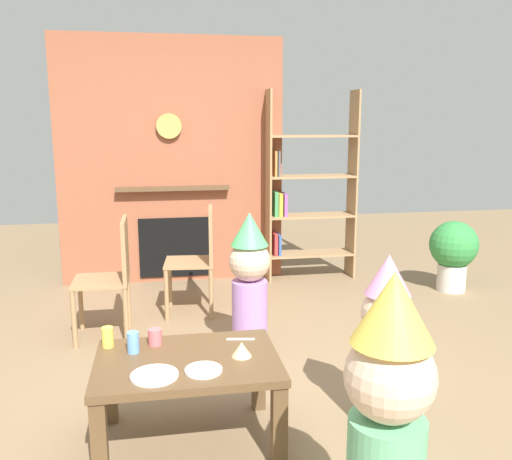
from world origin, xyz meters
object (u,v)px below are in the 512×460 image
coffee_table (188,373)px  child_by_the_chairs (250,282)px  paper_cup_near_right (108,337)px  paper_cup_near_left (133,342)px  child_in_pink (385,338)px  potted_plant_tall (453,250)px  paper_plate_front (204,370)px  paper_cup_center (155,337)px  child_with_cone_hat (388,421)px  paper_plate_rear (154,375)px  birthday_cake_slice (242,349)px  dining_chair_left (113,271)px  dining_chair_middle (200,254)px  bookshelf (305,194)px

coffee_table → child_by_the_chairs: 1.08m
paper_cup_near_right → paper_cup_near_left: bearing=-36.1°
coffee_table → child_in_pink: child_in_pink is taller
paper_cup_near_left → potted_plant_tall: bearing=34.4°
paper_cup_near_left → paper_plate_front: (0.33, -0.27, -0.05)m
paper_cup_near_right → paper_plate_front: size_ratio=0.60×
paper_cup_center → potted_plant_tall: 3.36m
paper_cup_near_right → paper_cup_center: bearing=-3.7°
coffee_table → child_with_cone_hat: size_ratio=0.80×
child_in_pink → child_by_the_chairs: (-0.55, 1.00, 0.03)m
paper_cup_near_left → child_by_the_chairs: 1.12m
paper_plate_rear → birthday_cake_slice: birthday_cake_slice is taller
paper_cup_center → birthday_cake_slice: bearing=-27.4°
coffee_table → paper_cup_near_right: 0.47m
paper_plate_rear → dining_chair_left: dining_chair_left is taller
dining_chair_left → dining_chair_middle: size_ratio=1.00×
paper_cup_center → paper_plate_rear: bearing=-90.4°
paper_plate_front → dining_chair_middle: bearing=86.1°
bookshelf → paper_cup_center: bearing=-120.1°
paper_cup_near_right → paper_plate_front: bearing=-38.5°
bookshelf → paper_cup_near_right: bookshelf is taller
bookshelf → child_by_the_chairs: (-0.86, -1.81, -0.34)m
child_by_the_chairs → paper_cup_near_left: bearing=-15.0°
child_in_pink → dining_chair_middle: (-0.81, 1.94, 0.01)m
paper_cup_near_right → dining_chair_left: bearing=93.1°
bookshelf → paper_plate_rear: bearing=-116.9°
coffee_table → paper_plate_rear: bearing=-133.2°
paper_plate_rear → potted_plant_tall: 3.58m
birthday_cake_slice → dining_chair_middle: bearing=91.9°
paper_cup_near_left → potted_plant_tall: potted_plant_tall is taller
paper_cup_center → paper_plate_front: size_ratio=0.48×
coffee_table → paper_plate_front: size_ratio=5.12×
paper_cup_center → dining_chair_left: 1.32m
child_by_the_chairs → potted_plant_tall: 2.43m
paper_cup_near_left → dining_chair_middle: (0.47, 1.78, 0.00)m
paper_cup_near_right → potted_plant_tall: (3.01, 1.88, -0.11)m
paper_plate_front → birthday_cake_slice: bearing=33.8°
child_in_pink → dining_chair_left: child_in_pink is taller
child_with_cone_hat → dining_chair_middle: size_ratio=1.25×
birthday_cake_slice → child_with_cone_hat: child_with_cone_hat is taller
coffee_table → child_with_cone_hat: (0.64, -0.93, 0.22)m
child_with_cone_hat → child_by_the_chairs: bearing=-29.3°
bookshelf → paper_plate_rear: (-1.49, -2.94, -0.42)m
birthday_cake_slice → paper_cup_near_right: bearing=160.5°
bookshelf → paper_cup_near_left: bearing=-121.1°
dining_chair_middle → dining_chair_left: bearing=37.2°
potted_plant_tall → child_by_the_chairs: bearing=-152.3°
child_with_cone_hat → bookshelf: bearing=-44.9°
child_by_the_chairs → dining_chair_left: child_by_the_chairs is taller
bookshelf → child_by_the_chairs: 2.03m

